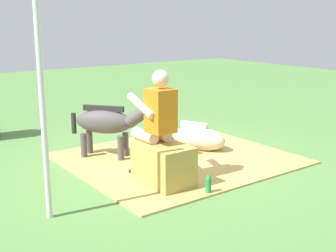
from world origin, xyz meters
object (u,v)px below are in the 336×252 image
Objects in this scene: person_seated at (155,120)px; pony_lying at (193,137)px; hay_bale at (163,165)px; pony_standing at (110,122)px; soda_bottle at (208,184)px; tent_pole_left at (43,108)px.

person_seated is 1.60m from pony_lying.
person_seated is (0.17, -0.00, 0.52)m from hay_bale.
hay_bale is at bearing 179.94° from pony_standing.
pony_lying reaches higher than soda_bottle.
person_seated is 1.53m from tent_pole_left.
hay_bale is at bearing 179.92° from person_seated.
tent_pole_left is at bearing 110.91° from pony_lying.
soda_bottle is at bearing -162.54° from person_seated.
tent_pole_left is at bearing 92.66° from hay_bale.
person_seated is 1.15m from pony_standing.
hay_bale is 0.65× the size of pony_standing.
pony_lying is (-0.33, -1.25, -0.35)m from pony_standing.
tent_pole_left reaches higher than soda_bottle.
hay_bale is at bearing -87.34° from tent_pole_left.
tent_pole_left is at bearing 132.90° from pony_standing.
pony_lying is (0.80, -1.25, -0.58)m from person_seated.
pony_lying is 1.84m from soda_bottle.
hay_bale is 1.58m from pony_lying.
pony_standing is 2.09m from tent_pole_left.
pony_lying is at bearing -52.23° from hay_bale.
hay_bale is 1.71m from tent_pole_left.
pony_standing is at bearing -0.05° from person_seated.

